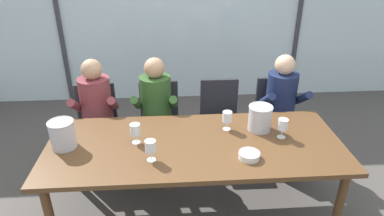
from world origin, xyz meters
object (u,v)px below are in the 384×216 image
(chair_left_of_center, at_px, (160,116))
(chair_center, at_px, (220,114))
(dining_table, at_px, (195,149))
(chair_near_curtain, at_px, (97,119))
(wine_glass_near_bucket, at_px, (227,118))
(wine_glass_center_pour, at_px, (151,147))
(person_maroon_top, at_px, (96,110))
(person_navy_polo, at_px, (283,104))
(wine_glass_by_left_taster, at_px, (135,130))
(ice_bucket_secondary, at_px, (260,118))
(tasting_bowl, at_px, (249,155))
(ice_bucket_primary, at_px, (62,134))
(wine_glass_by_right_taster, at_px, (283,125))
(person_olive_shirt, at_px, (156,108))
(chair_right_of_center, at_px, (275,112))

(chair_left_of_center, distance_m, chair_center, 0.66)
(dining_table, relative_size, chair_near_curtain, 2.77)
(wine_glass_near_bucket, relative_size, wine_glass_center_pour, 1.00)
(person_maroon_top, xyz_separation_m, person_navy_polo, (1.96, -0.00, 0.00))
(chair_center, bearing_deg, chair_near_curtain, -177.81)
(chair_left_of_center, distance_m, person_navy_polo, 1.33)
(chair_center, height_order, wine_glass_by_left_taster, wine_glass_by_left_taster)
(dining_table, bearing_deg, wine_glass_by_left_taster, 175.30)
(person_navy_polo, bearing_deg, chair_near_curtain, 175.37)
(wine_glass_center_pour, bearing_deg, ice_bucket_secondary, 23.33)
(dining_table, height_order, chair_left_of_center, chair_left_of_center)
(tasting_bowl, bearing_deg, chair_left_of_center, 121.99)
(ice_bucket_primary, bearing_deg, wine_glass_by_right_taster, 0.75)
(person_olive_shirt, bearing_deg, wine_glass_by_right_taster, -31.19)
(chair_center, xyz_separation_m, ice_bucket_secondary, (0.24, -0.73, 0.34))
(dining_table, xyz_separation_m, person_maroon_top, (-0.96, 0.77, 0.02))
(person_navy_polo, distance_m, tasting_bowl, 1.18)
(tasting_bowl, xyz_separation_m, wine_glass_near_bucket, (-0.10, 0.45, 0.09))
(chair_near_curtain, bearing_deg, ice_bucket_secondary, -30.27)
(dining_table, xyz_separation_m, tasting_bowl, (0.40, -0.24, 0.09))
(ice_bucket_primary, bearing_deg, ice_bucket_secondary, 5.86)
(chair_left_of_center, bearing_deg, wine_glass_by_right_taster, -42.58)
(dining_table, distance_m, wine_glass_near_bucket, 0.41)
(dining_table, xyz_separation_m, wine_glass_center_pour, (-0.35, -0.22, 0.18))
(dining_table, height_order, ice_bucket_primary, ice_bucket_primary)
(ice_bucket_secondary, xyz_separation_m, wine_glass_by_right_taster, (0.16, -0.15, 0.00))
(person_navy_polo, distance_m, wine_glass_by_left_taster, 1.66)
(person_olive_shirt, relative_size, person_navy_polo, 1.00)
(dining_table, relative_size, chair_center, 2.77)
(chair_near_curtain, height_order, chair_left_of_center, same)
(wine_glass_by_left_taster, bearing_deg, wine_glass_center_pour, -62.47)
(chair_center, bearing_deg, ice_bucket_primary, -146.59)
(chair_center, distance_m, wine_glass_by_left_taster, 1.26)
(chair_right_of_center, height_order, wine_glass_near_bucket, wine_glass_near_bucket)
(dining_table, height_order, wine_glass_center_pour, wine_glass_center_pour)
(tasting_bowl, relative_size, wine_glass_near_bucket, 0.95)
(chair_left_of_center, bearing_deg, person_maroon_top, -172.05)
(dining_table, bearing_deg, person_olive_shirt, 114.24)
(ice_bucket_secondary, xyz_separation_m, wine_glass_near_bucket, (-0.29, 0.02, 0.00))
(chair_right_of_center, relative_size, person_navy_polo, 0.74)
(ice_bucket_secondary, bearing_deg, chair_right_of_center, 62.02)
(person_navy_polo, xyz_separation_m, ice_bucket_secondary, (-0.41, -0.59, 0.17))
(dining_table, relative_size, wine_glass_by_left_taster, 14.13)
(chair_near_curtain, bearing_deg, wine_glass_center_pour, -66.43)
(wine_glass_by_left_taster, bearing_deg, person_maroon_top, 122.82)
(ice_bucket_primary, height_order, tasting_bowl, ice_bucket_primary)
(chair_right_of_center, distance_m, person_maroon_top, 1.96)
(chair_near_curtain, xyz_separation_m, ice_bucket_secondary, (1.58, -0.70, 0.34))
(chair_right_of_center, bearing_deg, chair_near_curtain, -179.52)
(person_navy_polo, relative_size, wine_glass_near_bucket, 6.93)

